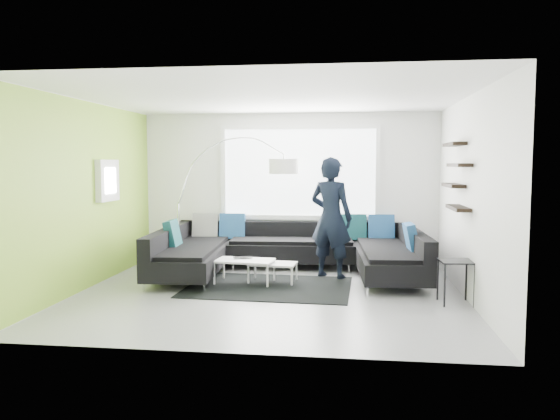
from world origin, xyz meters
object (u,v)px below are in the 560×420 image
Objects in this scene: arc_lamp at (178,204)px; laptop at (243,258)px; side_table at (456,282)px; coffee_table at (259,271)px; person at (331,218)px; sectional_sofa at (289,252)px.

laptop is at bearing -27.45° from arc_lamp.
side_table is 1.72× the size of laptop.
arc_lamp is (-1.59, 0.95, 0.98)m from coffee_table.
person is (1.10, 0.54, 0.80)m from coffee_table.
coffee_table is at bearing -23.15° from arc_lamp.
person is 5.78× the size of laptop.
sectional_sofa is 0.90m from person.
sectional_sofa reaches higher than laptop.
person is at bearing 7.05° from laptop.
arc_lamp is at bearing 15.20° from person.
sectional_sofa reaches higher than side_table.
person is at bearing 139.60° from side_table.
person reaches higher than side_table.
coffee_table is 0.32m from laptop.
person reaches higher than coffee_table.
arc_lamp is at bearing 130.62° from laptop.
coffee_table is at bearing -16.19° from laptop.
coffee_table is 2.97m from side_table.
side_table is (2.40, -1.46, -0.11)m from sectional_sofa.
person is at bearing -3.42° from sectional_sofa.
side_table reaches higher than laptop.
side_table is (4.41, -1.86, -0.87)m from arc_lamp.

